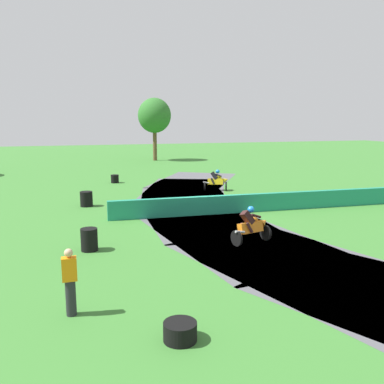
# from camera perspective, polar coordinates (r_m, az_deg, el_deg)

# --- Properties ---
(ground_plane) EXTENTS (120.00, 120.00, 0.00)m
(ground_plane) POSITION_cam_1_polar(r_m,az_deg,el_deg) (19.93, 0.85, -3.20)
(ground_plane) COLOR #38752D
(track_asphalt) EXTENTS (10.86, 33.09, 0.01)m
(track_asphalt) POSITION_cam_1_polar(r_m,az_deg,el_deg) (20.32, 4.47, -2.96)
(track_asphalt) COLOR #515156
(track_asphalt) RESTS_ON ground
(safety_barrier) EXTENTS (20.09, 1.08, 0.90)m
(safety_barrier) POSITION_cam_1_polar(r_m,az_deg,el_deg) (22.06, 15.30, -1.07)
(safety_barrier) COLOR #1E8466
(safety_barrier) RESTS_ON ground
(motorcycle_lead_yellow) EXTENTS (1.72, 1.20, 1.43)m
(motorcycle_lead_yellow) POSITION_cam_1_polar(r_m,az_deg,el_deg) (26.77, 3.45, 1.59)
(motorcycle_lead_yellow) COLOR black
(motorcycle_lead_yellow) RESTS_ON ground
(motorcycle_chase_orange) EXTENTS (1.68, 1.08, 1.43)m
(motorcycle_chase_orange) POSITION_cam_1_polar(r_m,az_deg,el_deg) (15.55, 8.32, -4.64)
(motorcycle_chase_orange) COLOR black
(motorcycle_chase_orange) RESTS_ON ground
(tire_stack_near) EXTENTS (0.57, 0.57, 0.60)m
(tire_stack_near) POSITION_cam_1_polar(r_m,az_deg,el_deg) (30.57, -10.71, 1.82)
(tire_stack_near) COLOR black
(tire_stack_near) RESTS_ON ground
(tire_stack_mid_a) EXTENTS (0.66, 0.66, 0.80)m
(tire_stack_mid_a) POSITION_cam_1_polar(r_m,az_deg,el_deg) (22.53, -14.51, -0.94)
(tire_stack_mid_a) COLOR black
(tire_stack_mid_a) RESTS_ON ground
(tire_stack_mid_b) EXTENTS (0.59, 0.59, 0.80)m
(tire_stack_mid_b) POSITION_cam_1_polar(r_m,az_deg,el_deg) (14.93, -14.13, -6.44)
(tire_stack_mid_b) COLOR black
(tire_stack_mid_b) RESTS_ON ground
(tire_stack_far) EXTENTS (0.71, 0.71, 0.40)m
(tire_stack_far) POSITION_cam_1_polar(r_m,az_deg,el_deg) (9.00, -1.67, -18.86)
(tire_stack_far) COLOR black
(tire_stack_far) RESTS_ON ground
(track_marshal) EXTENTS (0.34, 0.24, 1.63)m
(track_marshal) POSITION_cam_1_polar(r_m,az_deg,el_deg) (10.17, -16.64, -11.95)
(track_marshal) COLOR #232328
(track_marshal) RESTS_ON ground
(traffic_cone) EXTENTS (0.28, 0.28, 0.44)m
(traffic_cone) POSITION_cam_1_polar(r_m,az_deg,el_deg) (24.49, 12.92, -0.45)
(traffic_cone) COLOR orange
(traffic_cone) RESTS_ON ground
(tree_far_right) EXTENTS (3.72, 3.72, 7.04)m
(tree_far_right) POSITION_cam_1_polar(r_m,az_deg,el_deg) (47.06, -5.25, 10.54)
(tree_far_right) COLOR brown
(tree_far_right) RESTS_ON ground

